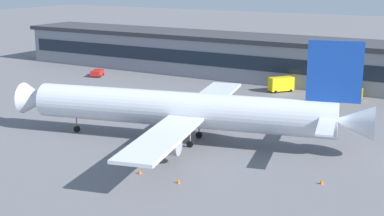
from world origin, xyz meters
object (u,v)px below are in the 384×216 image
Objects in this scene: stair_truck at (281,84)px; traffic_cone_2 at (322,181)px; pushback_tractor at (97,72)px; traffic_cone_1 at (140,172)px; traffic_cone_0 at (151,164)px; airliner at (185,110)px; crew_van at (350,93)px; traffic_cone_3 at (178,181)px.

stair_truck is 8.80× the size of traffic_cone_2.
pushback_tractor reaches higher than traffic_cone_1.
traffic_cone_0 is 0.84× the size of traffic_cone_2.
airliner reaches higher than stair_truck.
traffic_cone_0 is at bearing -103.41° from crew_van.
traffic_cone_3 is at bearing -61.81° from airliner.
traffic_cone_1 reaches higher than traffic_cone_3.
traffic_cone_2 is 1.08× the size of traffic_cone_3.
traffic_cone_3 is (6.65, -0.26, -0.01)m from traffic_cone_1.
traffic_cone_0 is (2.59, -58.92, -1.68)m from stair_truck.
crew_van is 64.19m from traffic_cone_1.
pushback_tractor is 78.32m from traffic_cone_1.
crew_van is 60.76m from traffic_cone_0.
stair_truck is 10.52× the size of traffic_cone_0.
airliner is at bearing 97.90° from traffic_cone_1.
traffic_cone_2 is (25.90, -7.04, -5.26)m from airliner.
traffic_cone_2 is (26.79, -53.21, -1.63)m from stair_truck.
traffic_cone_0 is 0.87× the size of traffic_cone_1.
airliner is at bearing -88.89° from stair_truck.
stair_truck reaches higher than crew_van.
traffic_cone_2 is 19.51m from traffic_cone_3.
pushback_tractor is at bearing 142.80° from airliner.
stair_truck is 51.86m from pushback_tractor.
crew_van is at bearing 100.74° from traffic_cone_2.
airliner is 11.21× the size of pushback_tractor.
stair_truck reaches higher than traffic_cone_0.
crew_van is 8.47× the size of traffic_cone_3.
traffic_cone_3 is at bearing -150.45° from traffic_cone_2.
traffic_cone_3 is (8.93, -16.66, -5.28)m from airliner.
crew_van is 9.38× the size of traffic_cone_0.
airliner reaches higher than traffic_cone_2.
stair_truck is (-0.89, 46.17, -3.63)m from airliner.
stair_truck is 1.14× the size of pushback_tractor.
traffic_cone_1 is at bearing -158.38° from traffic_cone_2.
stair_truck is at bearing -179.40° from crew_van.
traffic_cone_3 is at bearing -2.24° from traffic_cone_1.
traffic_cone_1 is 6.66m from traffic_cone_3.
traffic_cone_1 is 1.04× the size of traffic_cone_3.
crew_van reaches higher than traffic_cone_0.
traffic_cone_1 reaches higher than traffic_cone_0.
traffic_cone_2 is at bearing 21.62° from traffic_cone_1.
airliner is 103.67× the size of traffic_cone_0.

